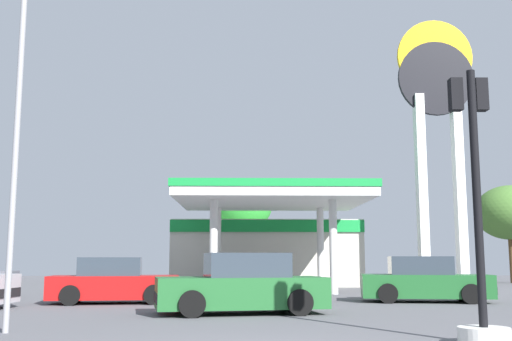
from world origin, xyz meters
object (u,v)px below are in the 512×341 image
at_px(car_2, 114,282).
at_px(station_pole_sign, 437,118).
at_px(corner_streetlamp, 15,102).
at_px(car_4, 424,281).
at_px(car_0, 241,286).
at_px(tree_2, 510,213).
at_px(traffic_signal_0, 479,249).
at_px(tree_1, 242,207).

bearing_deg(car_2, station_pole_sign, 30.79).
height_order(car_2, corner_streetlamp, corner_streetlamp).
height_order(station_pole_sign, car_4, station_pole_sign).
relative_size(car_0, tree_2, 0.78).
xyz_separation_m(car_0, car_2, (-4.01, 3.84, -0.04)).
xyz_separation_m(station_pole_sign, car_4, (-3.06, -7.34, -7.14)).
relative_size(car_0, traffic_signal_0, 0.98).
relative_size(station_pole_sign, car_0, 2.78).
height_order(car_0, car_4, car_0).
bearing_deg(car_2, corner_streetlamp, -92.70).
relative_size(car_2, corner_streetlamp, 0.57).
bearing_deg(car_4, car_2, -177.65).
bearing_deg(car_2, traffic_signal_0, -50.02).
relative_size(station_pole_sign, traffic_signal_0, 2.72).
bearing_deg(traffic_signal_0, car_4, 78.71).
distance_m(car_2, car_4, 9.95).
bearing_deg(tree_1, car_0, -90.04).
bearing_deg(car_0, car_4, 35.61).
bearing_deg(traffic_signal_0, tree_1, 99.01).
xyz_separation_m(tree_1, corner_streetlamp, (-4.41, -23.38, 0.00)).
bearing_deg(car_0, corner_streetlamp, -136.23).
height_order(traffic_signal_0, corner_streetlamp, corner_streetlamp).
bearing_deg(station_pole_sign, car_0, -127.80).
bearing_deg(traffic_signal_0, car_0, 124.91).
bearing_deg(corner_streetlamp, car_2, 87.30).
xyz_separation_m(car_0, traffic_signal_0, (3.95, -5.66, 0.83)).
bearing_deg(tree_1, station_pole_sign, -40.19).
height_order(station_pole_sign, car_2, station_pole_sign).
bearing_deg(car_4, tree_2, 58.03).
bearing_deg(car_4, corner_streetlamp, -140.68).
relative_size(station_pole_sign, tree_2, 2.18).
bearing_deg(tree_1, corner_streetlamp, -100.68).
relative_size(car_4, tree_2, 0.75).
relative_size(station_pole_sign, car_4, 2.91).
xyz_separation_m(car_4, corner_streetlamp, (-10.32, -8.45, 3.70)).
height_order(car_2, tree_1, tree_1).
distance_m(car_2, traffic_signal_0, 12.43).
distance_m(car_2, tree_2, 25.98).
bearing_deg(corner_streetlamp, tree_1, 79.32).
bearing_deg(traffic_signal_0, car_2, 129.98).
bearing_deg(car_2, car_0, -43.71).
distance_m(station_pole_sign, car_0, 16.30).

